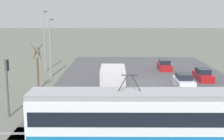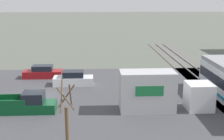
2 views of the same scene
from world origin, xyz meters
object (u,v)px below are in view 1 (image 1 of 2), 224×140
Objects in this scene: traffic_light_pole at (7,80)px; street_tree at (38,69)px; light_rail_tram at (129,116)px; street_lamp_near_crossing at (45,37)px; sedan_car_0 at (164,66)px; pickup_truck at (114,76)px; sedan_car_2 at (203,75)px; box_truck at (113,90)px; street_lamp_mid_block at (50,43)px; sedan_car_1 at (184,81)px.

traffic_light_pole is 0.93× the size of street_tree.
light_rail_tram is 1.49× the size of street_lamp_near_crossing.
pickup_truck is at bearing -133.86° from sedan_car_0.
sedan_car_2 is at bearing -166.69° from street_tree.
box_truck is 1.89× the size of sedan_car_0.
street_tree reaches higher than sedan_car_0.
box_truck is at bearing -163.58° from traffic_light_pole.
sedan_car_0 is at bearing -143.19° from street_tree.
street_lamp_near_crossing reaches higher than street_lamp_mid_block.
sedan_car_0 is at bearing -163.76° from street_lamp_mid_block.
pickup_truck is 1.23× the size of sedan_car_0.
street_tree is 7.93m from street_lamp_mid_block.
light_rail_tram is 2.92× the size of sedan_car_2.
pickup_truck is 8.96m from sedan_car_1.
sedan_car_2 is (-3.84, 7.61, -0.01)m from sedan_car_0.
street_tree is at bearing 89.94° from street_lamp_mid_block.
sedan_car_1 is (-7.26, -15.73, -0.99)m from light_rail_tram.
sedan_car_2 is (-3.38, -3.99, -0.03)m from sedan_car_1.
box_truck is 1.67× the size of traffic_light_pole.
sedan_car_1 is (-0.46, 11.60, 0.02)m from sedan_car_0.
sedan_car_1 is (-8.40, -8.17, -0.97)m from box_truck.
traffic_light_pole is (16.76, 22.36, 2.46)m from sedan_car_0.
box_truck is 22.08m from street_lamp_near_crossing.
light_rail_tram is 24.71m from street_lamp_mid_block.
street_tree reaches higher than sedan_car_2.
light_rail_tram is 28.18m from sedan_car_0.
sedan_car_1 is 18.79m from street_lamp_mid_block.
sedan_car_2 is 21.03m from street_lamp_mid_block.
pickup_truck is 17.03m from traffic_light_pole.
light_rail_tram is 29.32m from street_lamp_near_crossing.
street_tree is (8.85, 4.35, 1.65)m from pickup_truck.
light_rail_tram is 2.59× the size of street_tree.
street_tree is at bearing -143.19° from sedan_car_0.
street_lamp_near_crossing is at bearing 162.50° from sedan_car_2.
sedan_car_2 is 21.11m from street_tree.
street_tree is at bearing 26.17° from pickup_truck.
pickup_truck is 1.19× the size of sedan_car_1.
street_lamp_near_crossing is at bearing -66.62° from light_rail_tram.
pickup_truck is 1.14× the size of sedan_car_2.
street_lamp_near_crossing reaches higher than box_truck.
pickup_truck is (0.99, -19.23, -0.98)m from light_rail_tram.
traffic_light_pole is at bearing -126.85° from sedan_car_0.
street_lamp_mid_block is at bearing 112.08° from street_lamp_near_crossing.
traffic_light_pole reaches higher than sedan_car_0.
traffic_light_pole is at bearing 57.81° from pickup_truck.
sedan_car_1 is at bearing 149.71° from street_lamp_near_crossing.
box_truck reaches higher than sedan_car_1.
sedan_car_2 is 0.58× the size of street_lamp_mid_block.
street_lamp_mid_block reaches higher than sedan_car_0.
traffic_light_pole reaches higher than sedan_car_2.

